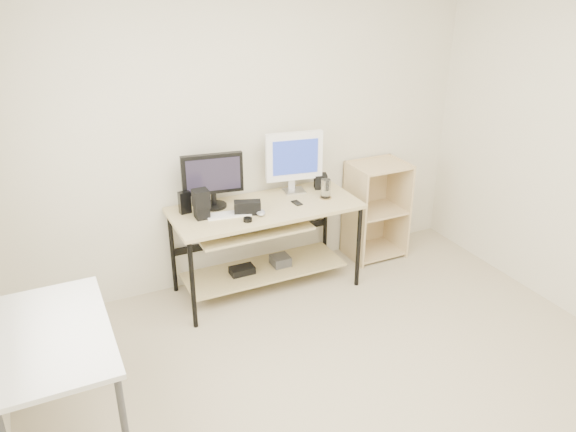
# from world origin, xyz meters

# --- Properties ---
(room) EXTENTS (4.01, 4.01, 2.62)m
(room) POSITION_xyz_m (-0.14, 0.04, 1.32)
(room) COLOR #BCAE90
(room) RESTS_ON ground
(desk) EXTENTS (1.50, 0.65, 0.75)m
(desk) POSITION_xyz_m (-0.03, 1.66, 0.54)
(desk) COLOR #C9B780
(desk) RESTS_ON ground
(side_table) EXTENTS (0.60, 1.00, 0.75)m
(side_table) POSITION_xyz_m (-1.68, 0.60, 0.67)
(side_table) COLOR white
(side_table) RESTS_ON ground
(shelf_unit) EXTENTS (0.50, 0.40, 0.90)m
(shelf_unit) POSITION_xyz_m (1.15, 1.82, 0.45)
(shelf_unit) COLOR #DBBF89
(shelf_unit) RESTS_ON ground
(black_monitor) EXTENTS (0.48, 0.20, 0.44)m
(black_monitor) POSITION_xyz_m (-0.37, 1.82, 1.00)
(black_monitor) COLOR black
(black_monitor) RESTS_ON desk
(white_imac) EXTENTS (0.48, 0.15, 0.52)m
(white_imac) POSITION_xyz_m (0.34, 1.84, 1.05)
(white_imac) COLOR silver
(white_imac) RESTS_ON desk
(keyboard) EXTENTS (0.43, 0.17, 0.01)m
(keyboard) POSITION_xyz_m (-0.28, 1.61, 0.76)
(keyboard) COLOR white
(keyboard) RESTS_ON desk
(mouse) EXTENTS (0.10, 0.13, 0.04)m
(mouse) POSITION_xyz_m (-0.10, 1.52, 0.77)
(mouse) COLOR #A9A9AE
(mouse) RESTS_ON desk
(center_speaker) EXTENTS (0.22, 0.15, 0.10)m
(center_speaker) POSITION_xyz_m (-0.18, 1.58, 0.80)
(center_speaker) COLOR black
(center_speaker) RESTS_ON desk
(speaker_left) EXTENTS (0.11, 0.11, 0.23)m
(speaker_left) POSITION_xyz_m (-0.52, 1.66, 0.87)
(speaker_left) COLOR black
(speaker_left) RESTS_ON desk
(speaker_right) EXTENTS (0.13, 0.13, 0.12)m
(speaker_right) POSITION_xyz_m (0.58, 1.82, 0.81)
(speaker_right) COLOR black
(speaker_right) RESTS_ON desk
(audio_controller) EXTENTS (0.09, 0.06, 0.18)m
(audio_controller) POSITION_xyz_m (-0.61, 1.80, 0.84)
(audio_controller) COLOR black
(audio_controller) RESTS_ON desk
(volume_puck) EXTENTS (0.08, 0.08, 0.03)m
(volume_puck) POSITION_xyz_m (-0.23, 1.45, 0.76)
(volume_puck) COLOR black
(volume_puck) RESTS_ON desk
(smartphone) EXTENTS (0.06, 0.11, 0.01)m
(smartphone) POSITION_xyz_m (0.25, 1.60, 0.75)
(smartphone) COLOR black
(smartphone) RESTS_ON desk
(coaster) EXTENTS (0.12, 0.12, 0.01)m
(coaster) POSITION_xyz_m (0.52, 1.60, 0.75)
(coaster) COLOR olive
(coaster) RESTS_ON desk
(drinking_glass) EXTENTS (0.09, 0.09, 0.15)m
(drinking_glass) POSITION_xyz_m (0.52, 1.60, 0.83)
(drinking_glass) COLOR white
(drinking_glass) RESTS_ON coaster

